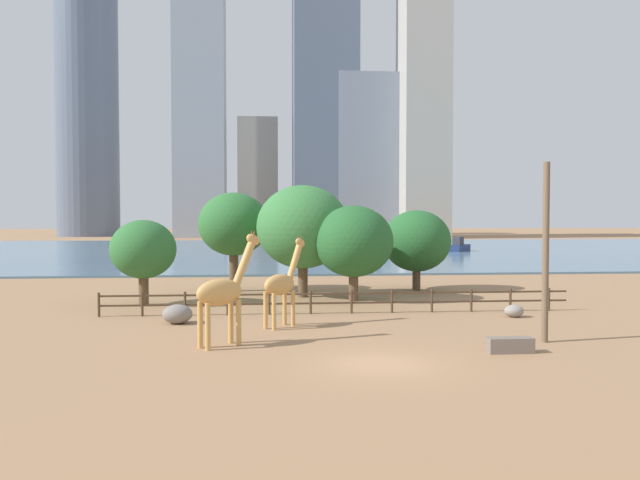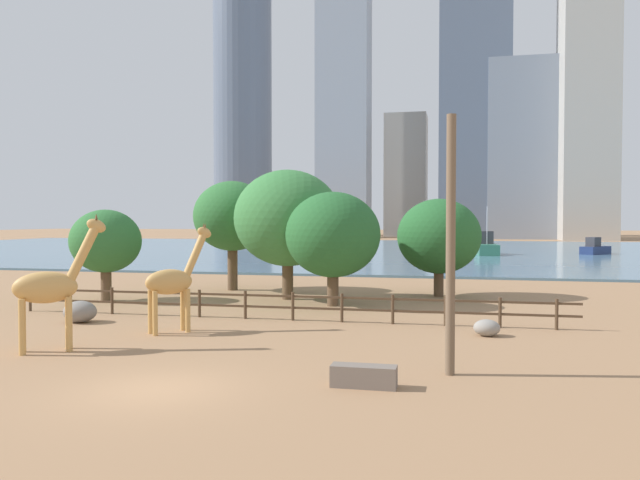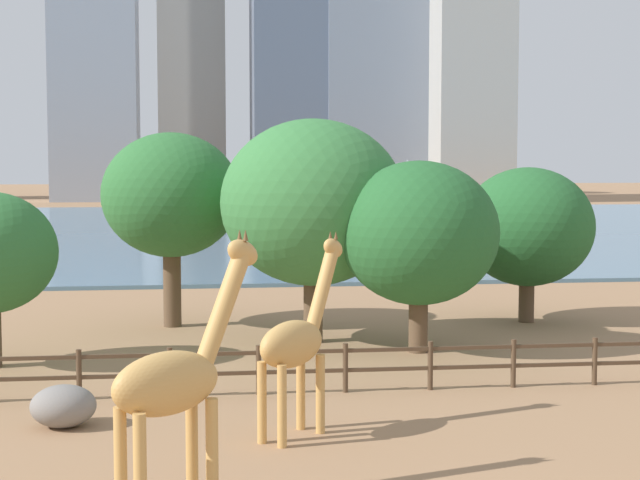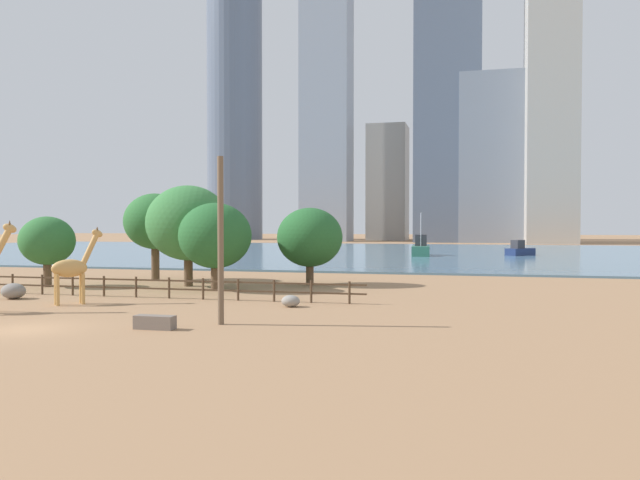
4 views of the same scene
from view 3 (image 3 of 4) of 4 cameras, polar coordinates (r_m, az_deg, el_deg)
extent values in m
plane|color=#9E7551|center=(93.36, -3.86, 0.78)|extent=(400.00, 400.00, 0.00)
cube|color=slate|center=(90.37, -3.74, 0.72)|extent=(180.00, 86.00, 0.20)
cylinder|color=tan|center=(18.04, -7.46, -11.76)|extent=(0.31, 0.31, 1.91)
cylinder|color=tan|center=(17.58, -6.30, -12.18)|extent=(0.31, 0.31, 1.91)
cylinder|color=tan|center=(17.24, -11.53, -12.58)|extent=(0.31, 0.31, 1.91)
cylinder|color=tan|center=(16.77, -10.43, -13.06)|extent=(0.31, 0.31, 1.91)
ellipsoid|color=tan|center=(17.07, -8.94, -8.25)|extent=(2.20, 1.94, 1.11)
cylinder|color=tan|center=(17.58, -5.65, -3.94)|extent=(1.18, 0.99, 2.06)
ellipsoid|color=tan|center=(17.74, -4.52, -0.74)|extent=(0.85, 0.76, 0.69)
cone|color=brown|center=(17.78, -4.70, 0.31)|extent=(0.14, 0.14, 0.20)
cone|color=brown|center=(17.65, -4.35, 0.28)|extent=(0.14, 0.14, 0.20)
cylinder|color=tan|center=(22.31, -1.13, -8.75)|extent=(0.29, 0.29, 1.77)
cylinder|color=tan|center=(21.99, 0.02, -8.95)|extent=(0.29, 0.29, 1.77)
cylinder|color=tan|center=(21.27, -3.40, -9.42)|extent=(0.29, 0.29, 1.77)
cylinder|color=tan|center=(20.93, -2.23, -9.64)|extent=(0.29, 0.29, 1.77)
ellipsoid|color=tan|center=(21.37, -1.67, -6.07)|extent=(1.91, 1.96, 1.03)
cylinder|color=tan|center=(22.10, 0.15, -2.85)|extent=(0.99, 1.02, 1.91)
ellipsoid|color=tan|center=(22.33, 0.76, -0.47)|extent=(0.74, 0.76, 0.64)
cone|color=brown|center=(22.36, 0.60, 0.30)|extent=(0.13, 0.13, 0.19)
cone|color=brown|center=(22.26, 0.93, 0.28)|extent=(0.13, 0.13, 0.19)
ellipsoid|color=gray|center=(23.31, -14.71, -9.33)|extent=(1.49, 1.29, 0.97)
cylinder|color=#4C3826|center=(25.75, -13.85, -7.63)|extent=(0.14, 0.14, 1.30)
cylinder|color=#4C3826|center=(25.58, -8.73, -7.62)|extent=(0.14, 0.14, 1.30)
cylinder|color=#4C3826|center=(25.62, -3.59, -7.56)|extent=(0.14, 0.14, 1.30)
cylinder|color=#4C3826|center=(25.86, 1.49, -7.44)|extent=(0.14, 0.14, 1.30)
cylinder|color=#4C3826|center=(26.30, 6.44, -7.27)|extent=(0.14, 0.14, 1.30)
cylinder|color=#4C3826|center=(26.92, 11.19, -7.05)|extent=(0.14, 0.14, 1.30)
cylinder|color=#4C3826|center=(27.71, 15.69, -6.80)|extent=(0.14, 0.14, 1.30)
cube|color=#4C3826|center=(26.06, 5.04, -6.34)|extent=(26.10, 0.08, 0.10)
cube|color=#4C3826|center=(26.16, 5.03, -7.46)|extent=(26.10, 0.08, 0.10)
cylinder|color=brown|center=(37.92, 11.92, -3.47)|extent=(0.58, 0.58, 1.63)
ellipsoid|color=#26602D|center=(37.64, 11.99, 0.76)|extent=(4.97, 4.97, 4.48)
cylinder|color=brown|center=(31.36, 5.73, -4.90)|extent=(0.61, 0.61, 1.78)
ellipsoid|color=#26602D|center=(31.02, 5.78, 0.42)|extent=(5.06, 5.06, 4.56)
cylinder|color=brown|center=(32.95, -0.40, -4.04)|extent=(0.64, 0.64, 2.23)
ellipsoid|color=#387A3D|center=(32.61, -0.41, 2.21)|extent=(6.18, 6.18, 5.56)
cylinder|color=brown|center=(36.44, -8.59, -2.79)|extent=(0.65, 0.65, 2.82)
ellipsoid|color=#2D6B33|center=(36.17, -8.66, 2.61)|extent=(5.06, 5.06, 4.56)
cube|color=#337259|center=(81.00, 5.02, 0.83)|extent=(2.90, 6.92, 1.35)
cube|color=#333338|center=(81.73, 4.86, 1.91)|extent=(1.79, 2.54, 1.63)
cylinder|color=silver|center=(80.54, 5.10, 2.98)|extent=(0.13, 0.13, 4.74)
cube|color=navy|center=(89.15, 13.09, 0.95)|extent=(4.46, 5.06, 1.00)
cube|color=#333338|center=(88.49, 12.98, 1.64)|extent=(2.04, 2.16, 1.20)
cube|color=gray|center=(161.97, 3.13, 10.00)|extent=(16.57, 13.80, 43.27)
cube|color=#ADA89E|center=(175.77, -7.46, 8.03)|extent=(11.47, 12.15, 34.06)
camera|label=1|loc=(9.23, 164.42, -8.44)|focal=35.00mm
camera|label=2|loc=(13.65, 92.26, -6.10)|focal=35.00mm
camera|label=4|loc=(26.48, 104.97, -4.26)|focal=35.00mm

